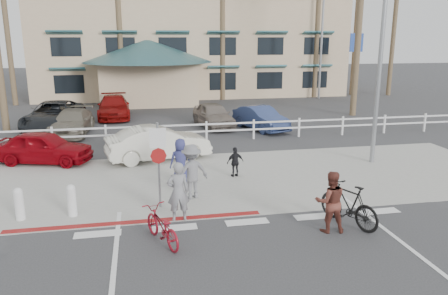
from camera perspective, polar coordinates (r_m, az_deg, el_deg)
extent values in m
plane|color=#333335|center=(11.75, 3.74, -10.91)|extent=(140.00, 140.00, 0.00)
cube|color=#333335|center=(10.05, 6.74, -15.59)|extent=(12.00, 16.00, 0.01)
cube|color=gray|center=(15.84, -0.39, -4.12)|extent=(22.00, 7.00, 0.01)
cube|color=#333335|center=(19.62, -2.55, -0.53)|extent=(40.00, 5.00, 0.01)
cube|color=#333335|center=(28.85, -5.37, 4.17)|extent=(50.00, 16.00, 0.01)
cube|color=maroon|center=(12.51, -11.32, -9.51)|extent=(7.00, 0.25, 0.02)
imported|color=maroon|center=(11.04, -8.15, -10.16)|extent=(1.21, 1.82, 0.91)
imported|color=gray|center=(12.15, -6.01, -5.77)|extent=(0.64, 0.43, 1.70)
imported|color=black|center=(12.38, 15.97, -7.15)|extent=(1.29, 2.03, 1.18)
imported|color=brown|center=(11.77, 13.71, -6.89)|extent=(0.89, 0.74, 1.65)
imported|color=slate|center=(13.79, -4.27, -3.16)|extent=(1.28, 0.97, 1.75)
imported|color=black|center=(15.96, 1.48, -1.91)|extent=(0.69, 0.40, 1.11)
imported|color=navy|center=(15.41, -5.68, -1.70)|extent=(0.81, 0.57, 1.57)
imported|color=silver|center=(18.37, -8.57, 0.57)|extent=(4.51, 2.37, 1.41)
imported|color=maroon|center=(19.13, -22.49, 0.02)|extent=(4.14, 2.61, 1.31)
imported|color=black|center=(25.95, -21.31, 3.88)|extent=(3.03, 5.77, 1.55)
imported|color=#6B6456|center=(24.36, -19.22, 3.12)|extent=(2.13, 4.55, 1.28)
imported|color=slate|center=(24.94, -1.39, 4.26)|extent=(2.19, 4.24, 1.38)
imported|color=navy|center=(24.27, 4.82, 3.84)|extent=(2.55, 4.15, 1.29)
imported|color=maroon|center=(28.74, -14.20, 5.17)|extent=(2.15, 4.87, 1.39)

